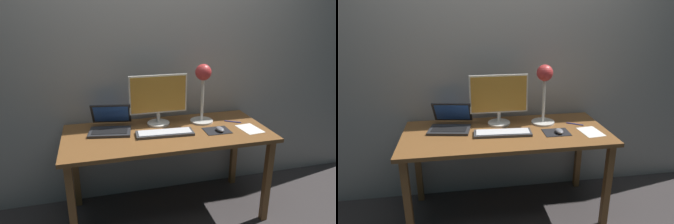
{
  "view_description": "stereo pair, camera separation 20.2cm",
  "coord_description": "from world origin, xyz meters",
  "views": [
    {
      "loc": [
        -0.54,
        -2.1,
        1.64
      ],
      "look_at": [
        -0.01,
        -0.05,
        0.92
      ],
      "focal_mm": 32.01,
      "sensor_mm": 36.0,
      "label": 1
    },
    {
      "loc": [
        -0.34,
        -2.14,
        1.64
      ],
      "look_at": [
        -0.01,
        -0.05,
        0.92
      ],
      "focal_mm": 32.01,
      "sensor_mm": 36.0,
      "label": 2
    }
  ],
  "objects": [
    {
      "name": "mousepad",
      "position": [
        0.38,
        -0.08,
        0.74
      ],
      "size": [
        0.2,
        0.16,
        0.0
      ],
      "primitive_type": "cube",
      "color": "black",
      "rests_on": "desk"
    },
    {
      "name": "paper_sheet_near_mouse",
      "position": [
        0.65,
        -0.11,
        0.74
      ],
      "size": [
        0.17,
        0.22,
        0.0
      ],
      "primitive_type": "cube",
      "rotation": [
        0.0,
        0.0,
        0.11
      ],
      "color": "white",
      "rests_on": "desk"
    },
    {
      "name": "back_wall",
      "position": [
        0.0,
        0.4,
        1.3
      ],
      "size": [
        4.8,
        0.06,
        2.6
      ],
      "primitive_type": "cube",
      "color": "#A8A099",
      "rests_on": "ground"
    },
    {
      "name": "laptop",
      "position": [
        -0.43,
        0.15,
        0.8
      ],
      "size": [
        0.36,
        0.35,
        0.2
      ],
      "color": "#28282B",
      "rests_on": "desk"
    },
    {
      "name": "monitor",
      "position": [
        -0.03,
        0.18,
        0.97
      ],
      "size": [
        0.48,
        0.19,
        0.42
      ],
      "color": "silver",
      "rests_on": "desk"
    },
    {
      "name": "ground_plane",
      "position": [
        0.0,
        0.0,
        0.0
      ],
      "size": [
        4.8,
        4.8,
        0.0
      ],
      "primitive_type": "plane",
      "color": "#383333",
      "rests_on": "ground"
    },
    {
      "name": "desk_lamp",
      "position": [
        0.33,
        0.14,
        1.08
      ],
      "size": [
        0.19,
        0.19,
        0.49
      ],
      "color": "beige",
      "rests_on": "desk"
    },
    {
      "name": "desk",
      "position": [
        0.0,
        0.0,
        0.66
      ],
      "size": [
        1.6,
        0.7,
        0.74
      ],
      "color": "brown",
      "rests_on": "ground"
    },
    {
      "name": "pen",
      "position": [
        0.59,
        0.07,
        0.74
      ],
      "size": [
        0.12,
        0.08,
        0.01
      ],
      "primitive_type": "cylinder",
      "rotation": [
        0.0,
        1.57,
        -0.56
      ],
      "color": "#2633A5",
      "rests_on": "desk"
    },
    {
      "name": "mouse",
      "position": [
        0.4,
        -0.1,
        0.76
      ],
      "size": [
        0.06,
        0.1,
        0.03
      ],
      "primitive_type": "ellipsoid",
      "color": "slate",
      "rests_on": "mousepad"
    },
    {
      "name": "keyboard_main",
      "position": [
        -0.03,
        -0.05,
        0.75
      ],
      "size": [
        0.45,
        0.16,
        0.03
      ],
      "color": "#38383A",
      "rests_on": "desk"
    }
  ]
}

